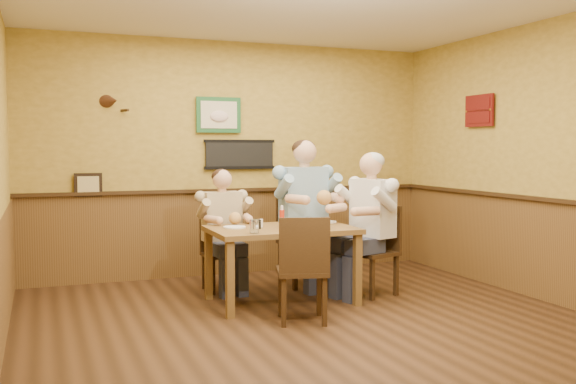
# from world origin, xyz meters

# --- Properties ---
(room) EXTENTS (5.02, 5.03, 2.81)m
(room) POSITION_xyz_m (0.13, 0.17, 1.69)
(room) COLOR black
(room) RESTS_ON ground
(dining_table) EXTENTS (1.40, 0.90, 0.75)m
(dining_table) POSITION_xyz_m (0.01, 0.90, 0.66)
(dining_table) COLOR brown
(dining_table) RESTS_ON ground
(chair_back_left) EXTENTS (0.41, 0.41, 0.82)m
(chair_back_left) POSITION_xyz_m (-0.40, 1.63, 0.41)
(chair_back_left) COLOR #382511
(chair_back_left) RESTS_ON ground
(chair_back_right) EXTENTS (0.49, 0.49, 1.02)m
(chair_back_right) POSITION_xyz_m (0.51, 1.55, 0.51)
(chair_back_right) COLOR #382511
(chair_back_right) RESTS_ON ground
(chair_right_end) EXTENTS (0.53, 0.53, 0.93)m
(chair_right_end) POSITION_xyz_m (1.00, 0.86, 0.47)
(chair_right_end) COLOR #382511
(chair_right_end) RESTS_ON ground
(chair_near_side) EXTENTS (0.54, 0.54, 0.94)m
(chair_near_side) POSITION_xyz_m (-0.07, 0.19, 0.47)
(chair_near_side) COLOR #382511
(chair_near_side) RESTS_ON ground
(diner_tan_shirt) EXTENTS (0.58, 0.58, 1.17)m
(diner_tan_shirt) POSITION_xyz_m (-0.40, 1.63, 0.59)
(diner_tan_shirt) COLOR #CDB78D
(diner_tan_shirt) RESTS_ON ground
(diner_blue_polo) EXTENTS (0.71, 0.71, 1.45)m
(diner_blue_polo) POSITION_xyz_m (0.51, 1.55, 0.73)
(diner_blue_polo) COLOR #7EA2BE
(diner_blue_polo) RESTS_ON ground
(diner_white_elder) EXTENTS (0.76, 0.76, 1.33)m
(diner_white_elder) POSITION_xyz_m (1.00, 0.86, 0.67)
(diner_white_elder) COLOR silver
(diner_white_elder) RESTS_ON ground
(water_glass_left) EXTENTS (0.10, 0.10, 0.13)m
(water_glass_left) POSITION_xyz_m (-0.38, 0.56, 0.81)
(water_glass_left) COLOR white
(water_glass_left) RESTS_ON dining_table
(water_glass_mid) EXTENTS (0.10, 0.10, 0.12)m
(water_glass_mid) POSITION_xyz_m (0.19, 0.64, 0.81)
(water_glass_mid) COLOR silver
(water_glass_mid) RESTS_ON dining_table
(cola_tumbler) EXTENTS (0.10, 0.10, 0.11)m
(cola_tumbler) POSITION_xyz_m (0.37, 0.63, 0.81)
(cola_tumbler) COLOR black
(cola_tumbler) RESTS_ON dining_table
(hot_sauce_bottle) EXTENTS (0.06, 0.06, 0.20)m
(hot_sauce_bottle) POSITION_xyz_m (-0.01, 0.84, 0.85)
(hot_sauce_bottle) COLOR red
(hot_sauce_bottle) RESTS_ON dining_table
(salt_shaker) EXTENTS (0.03, 0.03, 0.08)m
(salt_shaker) POSITION_xyz_m (-0.18, 0.97, 0.79)
(salt_shaker) COLOR silver
(salt_shaker) RESTS_ON dining_table
(pepper_shaker) EXTENTS (0.04, 0.04, 0.09)m
(pepper_shaker) POSITION_xyz_m (-0.24, 0.86, 0.79)
(pepper_shaker) COLOR black
(pepper_shaker) RESTS_ON dining_table
(plate_far_left) EXTENTS (0.28, 0.28, 0.01)m
(plate_far_left) POSITION_xyz_m (-0.44, 1.02, 0.76)
(plate_far_left) COLOR white
(plate_far_left) RESTS_ON dining_table
(plate_far_right) EXTENTS (0.22, 0.22, 0.01)m
(plate_far_right) POSITION_xyz_m (0.59, 1.10, 0.76)
(plate_far_right) COLOR white
(plate_far_right) RESTS_ON dining_table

